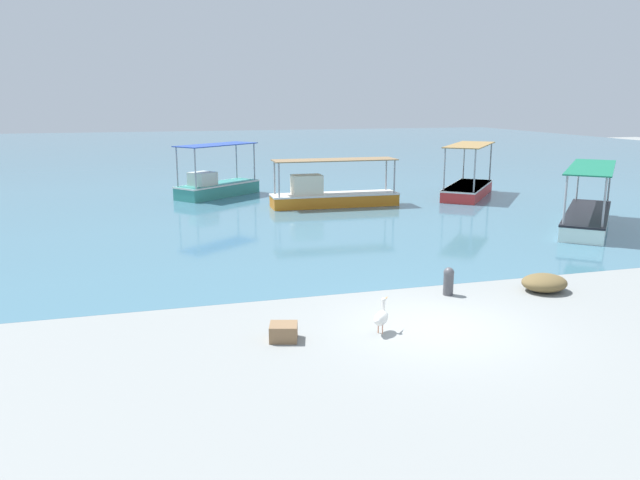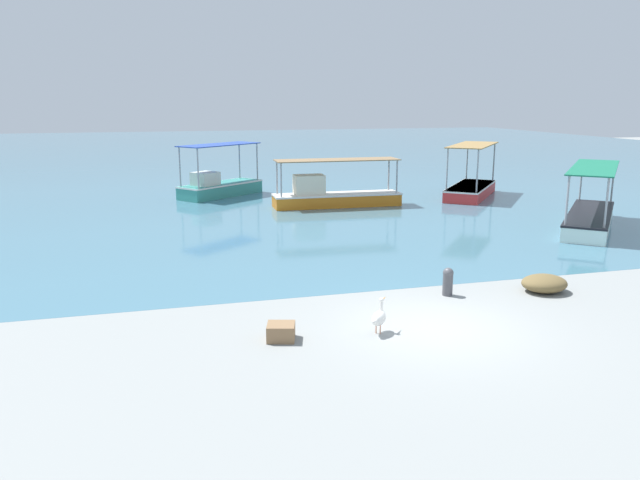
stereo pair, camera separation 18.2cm
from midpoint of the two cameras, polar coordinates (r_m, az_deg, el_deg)
ground at (r=14.96m, az=10.24°, el=-7.81°), size 120.00×120.00×0.00m
harbor_water at (r=61.08m, az=-9.96°, el=7.72°), size 110.00×90.00×0.00m
fishing_boat_near_left at (r=34.51m, az=-9.63°, el=4.95°), size 4.95×4.38×2.82m
fishing_boat_far_left at (r=34.92m, az=13.21°, el=4.74°), size 4.98×5.51×2.82m
fishing_boat_outer at (r=30.87m, az=0.76°, el=4.19°), size 6.38×1.72×2.31m
fishing_boat_near_right at (r=27.98m, az=23.07°, el=2.09°), size 5.80×6.23×2.52m
pelican at (r=14.29m, az=5.25°, el=-7.05°), size 0.61×0.68×0.80m
mooring_bollard at (r=17.25m, az=11.37°, el=-3.63°), size 0.29×0.29×0.77m
net_pile at (r=18.34m, az=19.56°, el=-3.70°), size 1.28×1.09×0.48m
cargo_crate at (r=13.93m, az=-3.73°, el=-8.39°), size 0.74×0.71×0.37m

